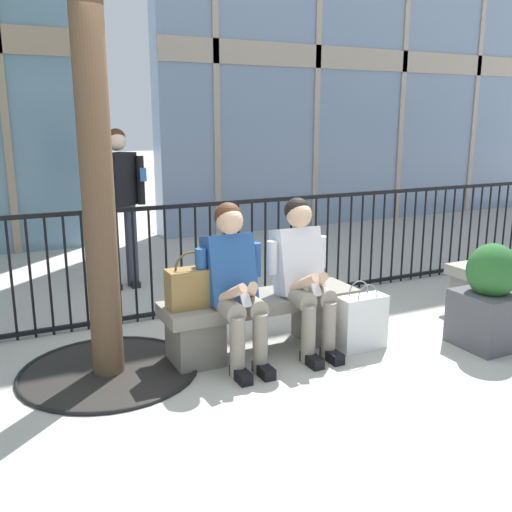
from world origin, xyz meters
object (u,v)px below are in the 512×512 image
seated_person_companion (303,271)px  bystander_at_railing (120,196)px  seated_person_with_phone (234,280)px  stone_bench (262,317)px  planter (490,299)px  shopping_bag (362,322)px  handbag_on_bench (192,287)px

seated_person_companion → bystander_at_railing: (-0.85, 2.39, 0.35)m
seated_person_with_phone → seated_person_companion: 0.59m
seated_person_companion → stone_bench: bearing=156.3°
bystander_at_railing → seated_person_companion: bearing=-70.4°
bystander_at_railing → planter: size_ratio=2.01×
seated_person_companion → shopping_bag: (0.44, -0.21, -0.43)m
seated_person_companion → handbag_on_bench: size_ratio=2.88×
seated_person_companion → handbag_on_bench: (-0.87, 0.12, -0.05)m
seated_person_with_phone → shopping_bag: bearing=-11.4°
seated_person_companion → planter: bearing=-23.4°
handbag_on_bench → shopping_bag: (1.31, -0.33, -0.38)m
stone_bench → planter: planter is taller
bystander_at_railing → planter: bystander_at_railing is taller
shopping_bag → bystander_at_railing: size_ratio=0.32×
bystander_at_railing → handbag_on_bench: bearing=-90.5°
seated_person_companion → planter: (1.39, -0.60, -0.26)m
seated_person_with_phone → bystander_at_railing: bearing=96.4°
shopping_bag → planter: 1.05m
stone_bench → shopping_bag: shopping_bag is taller
bystander_at_railing → planter: bearing=-53.1°
stone_bench → seated_person_with_phone: 0.50m
planter → stone_bench: bearing=156.5°
handbag_on_bench → bystander_at_railing: size_ratio=0.25×
seated_person_with_phone → bystander_at_railing: (-0.27, 2.39, 0.35)m
seated_person_with_phone → handbag_on_bench: seated_person_with_phone is taller
seated_person_with_phone → seated_person_companion: bearing=0.0°
seated_person_companion → handbag_on_bench: seated_person_companion is taller
stone_bench → handbag_on_bench: handbag_on_bench is taller
shopping_bag → planter: (0.96, -0.40, 0.17)m
stone_bench → bystander_at_railing: bearing=103.9°
seated_person_with_phone → planter: 2.08m
handbag_on_bench → planter: bearing=-17.7°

